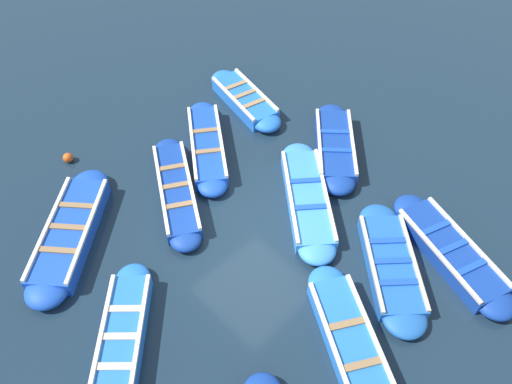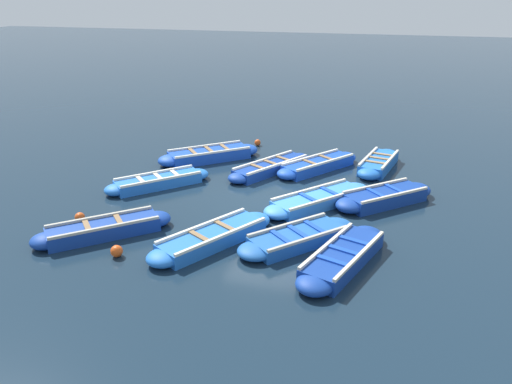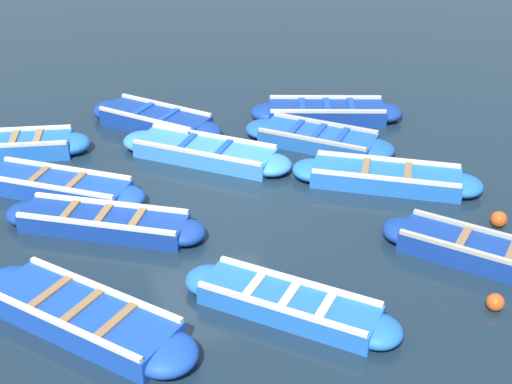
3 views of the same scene
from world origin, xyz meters
The scene contains 14 objects.
ground_plane centered at (0.00, 0.00, 0.00)m, with size 120.00×120.00×0.00m, color #162838.
boat_centre centered at (3.09, -2.87, 0.20)m, with size 3.57×3.27×0.46m.
boat_near_quay centered at (0.54, -2.21, 0.17)m, with size 2.54×3.62×0.40m.
boat_mid_row centered at (-1.03, -2.88, 0.18)m, with size 2.75×3.41×0.43m.
boat_outer_left centered at (3.74, 0.12, 0.17)m, with size 2.99×3.05×0.40m.
boat_tucked centered at (-1.55, 0.22, 0.17)m, with size 3.15×3.52×0.41m.
boat_inner_gap centered at (-3.10, -3.59, 0.19)m, with size 1.45×3.29×0.45m.
boat_bow_out centered at (-3.43, -0.46, 0.20)m, with size 3.10×2.99×0.46m.
boat_broadside centered at (3.56, 3.71, 0.19)m, with size 3.18×2.98×0.44m.
boat_end_of_row centered at (-1.42, 2.77, 0.16)m, with size 2.99×3.16×0.39m.
boat_alongside centered at (0.66, 3.36, 0.18)m, with size 2.64×3.66×0.41m.
boat_drifting centered at (-2.63, 3.50, 0.19)m, with size 1.97×3.69×0.43m.
buoy_orange_near centered at (2.67, 4.60, 0.15)m, with size 0.30×0.30×0.30m, color #E05119.
buoy_white_drifting centered at (4.66, 3.15, 0.14)m, with size 0.28×0.28×0.28m, color #E05119.
Camera 3 is at (11.60, -3.03, 7.08)m, focal length 50.00 mm.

